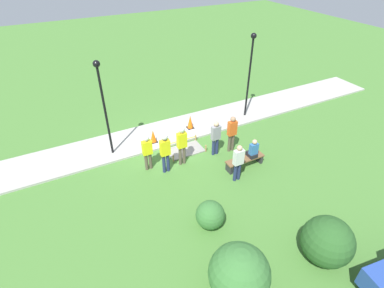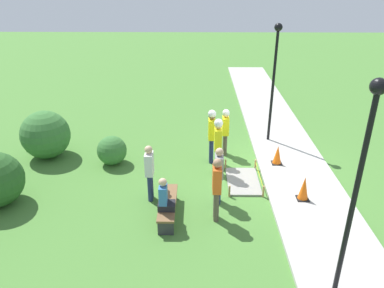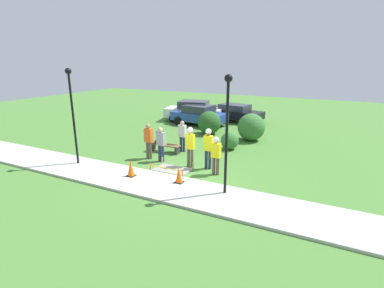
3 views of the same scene
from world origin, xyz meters
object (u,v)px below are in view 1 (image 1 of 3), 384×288
Objects in this scene: person_seated_on_bench at (253,150)px; worker_assistant at (147,150)px; worker_supervisor at (165,149)px; bystander_in_gray_shirt at (238,161)px; traffic_cone_near_patch at (190,122)px; worker_trainee at (182,142)px; lamppost_far at (250,65)px; bystander_in_white_shirt at (216,136)px; park_bench at (245,161)px; traffic_cone_far_patch at (153,136)px; bystander_in_orange_shirt at (232,132)px; lamppost_near at (103,97)px.

person_seated_on_bench is 4.43m from worker_assistant.
worker_supervisor is 2.95m from bystander_in_gray_shirt.
person_seated_on_bench reaches higher than traffic_cone_near_patch.
worker_trainee is 0.43× the size of lamppost_far.
worker_assistant is 0.89× the size of worker_trainee.
lamppost_far reaches higher than bystander_in_white_shirt.
bystander_in_gray_shirt reaches higher than park_bench.
worker_trainee reaches higher than worker_assistant.
traffic_cone_near_patch reaches higher than traffic_cone_far_patch.
bystander_in_gray_shirt reaches higher than person_seated_on_bench.
traffic_cone_far_patch is 0.38× the size of worker_assistant.
lamppost_far is at bearing -129.26° from bystander_in_gray_shirt.
bystander_in_orange_shirt reaches higher than worker_assistant.
lamppost_near reaches higher than bystander_in_white_shirt.
worker_assistant is 6.84m from lamppost_far.
bystander_in_gray_shirt is at bearing 50.74° from lamppost_far.
bystander_in_gray_shirt is (-2.05, 4.00, 0.54)m from traffic_cone_far_patch.
worker_trainee is at bearing 23.97° from lamppost_far.
person_seated_on_bench is 1.36m from bystander_in_orange_shirt.
lamppost_near is (5.13, -3.55, 2.08)m from person_seated_on_bench.
bystander_in_white_shirt is at bearing 34.32° from lamppost_far.
bystander_in_gray_shirt reaches higher than traffic_cone_near_patch.
worker_assistant is at bearing 62.66° from traffic_cone_far_patch.
traffic_cone_far_patch is at bearing -117.34° from worker_assistant.
person_seated_on_bench is at bearing 159.23° from worker_supervisor.
lamppost_far is (-5.43, -0.14, 2.51)m from traffic_cone_far_patch.
person_seated_on_bench is at bearing 104.95° from traffic_cone_near_patch.
bystander_in_orange_shirt is 3.89m from lamppost_far.
lamppost_near is at bearing 3.83° from traffic_cone_near_patch.
lamppost_far is (-3.29, 0.18, 2.48)m from traffic_cone_near_patch.
park_bench is at bearing -8.58° from person_seated_on_bench.
worker_trainee reaches higher than park_bench.
lamppost_near is (4.02, -4.05, 1.91)m from bystander_in_gray_shirt.
lamppost_far reaches higher than lamppost_near.
worker_trainee reaches higher than person_seated_on_bench.
person_seated_on_bench is 3.02m from worker_trainee.
lamppost_far is (-6.31, -1.84, 1.93)m from worker_assistant.
worker_trainee is 2.48m from bystander_in_gray_shirt.
traffic_cone_near_patch is at bearing -176.17° from lamppost_near.
bystander_in_gray_shirt is 1.92m from bystander_in_white_shirt.
worker_supervisor is at bearing -37.76° from bystander_in_gray_shirt.
lamppost_near is at bearing -53.05° from worker_supervisor.
traffic_cone_far_patch is 0.37× the size of park_bench.
traffic_cone_far_patch is at bearing 8.56° from traffic_cone_near_patch.
traffic_cone_near_patch is 0.42× the size of bystander_in_gray_shirt.
worker_supervisor is 2.47m from bystander_in_white_shirt.
bystander_in_white_shirt is 0.39× the size of lamppost_far.
lamppost_far is (-3.26, -2.22, 1.97)m from bystander_in_white_shirt.
park_bench is 1.46m from bystander_in_orange_shirt.
bystander_in_gray_shirt is 6.01m from lamppost_near.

